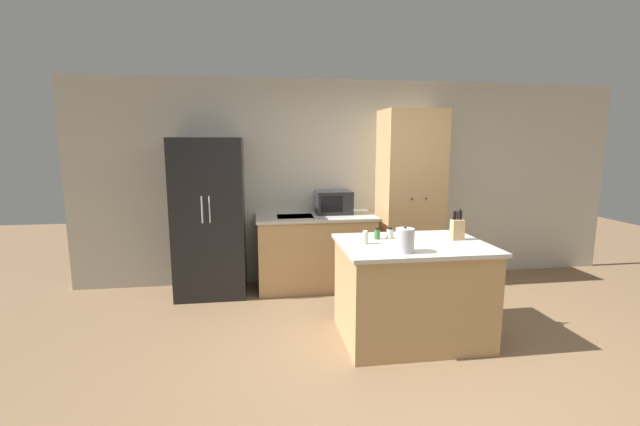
{
  "coord_description": "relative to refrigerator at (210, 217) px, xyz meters",
  "views": [
    {
      "loc": [
        -1.3,
        -3.17,
        1.82
      ],
      "look_at": [
        -0.62,
        1.4,
        1.05
      ],
      "focal_mm": 24.0,
      "sensor_mm": 36.0,
      "label": 1
    }
  ],
  "objects": [
    {
      "name": "knife_block",
      "position": [
        2.41,
        -1.44,
        0.08
      ],
      "size": [
        0.11,
        0.08,
        0.29
      ],
      "color": "tan",
      "rests_on": "kitchen_island"
    },
    {
      "name": "pantry_cabinet",
      "position": [
        2.48,
        0.03,
        0.17
      ],
      "size": [
        0.74,
        0.64,
        2.21
      ],
      "color": "tan",
      "rests_on": "ground_plane"
    },
    {
      "name": "wall_back",
      "position": [
        1.86,
        0.37,
        0.37
      ],
      "size": [
        7.2,
        0.06,
        2.6
      ],
      "color": "beige",
      "rests_on": "ground_plane"
    },
    {
      "name": "spice_bottle_short_red",
      "position": [
        1.68,
        -1.31,
        0.03
      ],
      "size": [
        0.05,
        0.05,
        0.11
      ],
      "color": "#337033",
      "rests_on": "kitchen_island"
    },
    {
      "name": "kettle",
      "position": [
        1.77,
        -1.81,
        0.08
      ],
      "size": [
        0.16,
        0.16,
        0.23
      ],
      "color": "#B2B5B7",
      "rests_on": "kitchen_island"
    },
    {
      "name": "back_counter",
      "position": [
        1.27,
        0.03,
        -0.47
      ],
      "size": [
        1.47,
        0.66,
        0.92
      ],
      "color": "tan",
      "rests_on": "ground_plane"
    },
    {
      "name": "kitchen_island",
      "position": [
        1.96,
        -1.5,
        -0.48
      ],
      "size": [
        1.33,
        1.0,
        0.91
      ],
      "color": "tan",
      "rests_on": "ground_plane"
    },
    {
      "name": "refrigerator",
      "position": [
        0.0,
        0.0,
        0.0
      ],
      "size": [
        0.81,
        0.7,
        1.87
      ],
      "color": "black",
      "rests_on": "ground_plane"
    },
    {
      "name": "ground_plane",
      "position": [
        1.86,
        -1.96,
        -0.93
      ],
      "size": [
        14.0,
        14.0,
        0.0
      ],
      "primitive_type": "plane",
      "color": "#846647"
    },
    {
      "name": "spice_bottle_tall_dark",
      "position": [
        1.8,
        -1.3,
        0.03
      ],
      "size": [
        0.06,
        0.06,
        0.11
      ],
      "color": "beige",
      "rests_on": "kitchen_island"
    },
    {
      "name": "microwave",
      "position": [
        1.52,
        0.15,
        0.13
      ],
      "size": [
        0.44,
        0.34,
        0.29
      ],
      "color": "#232326",
      "rests_on": "back_counter"
    },
    {
      "name": "spice_bottle_amber_oil",
      "position": [
        1.52,
        -1.48,
        0.03
      ],
      "size": [
        0.06,
        0.06,
        0.12
      ],
      "color": "beige",
      "rests_on": "kitchen_island"
    }
  ]
}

